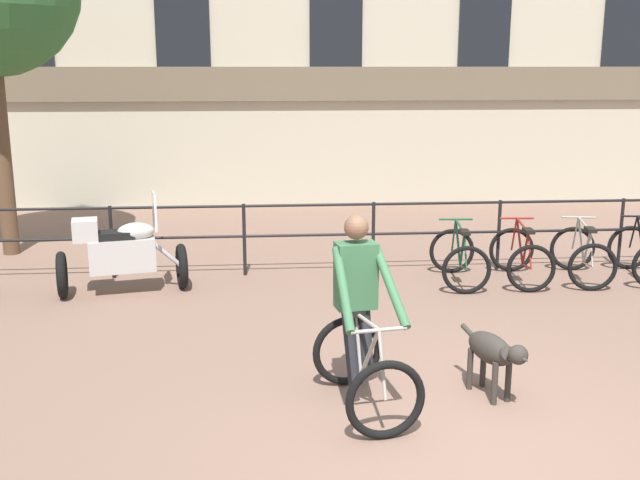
% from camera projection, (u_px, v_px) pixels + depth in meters
% --- Properties ---
extents(ground_plane, '(60.00, 60.00, 0.00)m').
position_uv_depth(ground_plane, '(470.00, 446.00, 5.99)').
color(ground_plane, '#7A5B4C').
extents(canal_railing, '(15.05, 0.05, 1.05)m').
position_uv_depth(canal_railing, '(373.00, 225.00, 10.87)').
color(canal_railing, black).
rests_on(canal_railing, ground_plane).
extents(cyclist_with_bike, '(0.86, 1.27, 1.70)m').
position_uv_depth(cyclist_with_bike, '(361.00, 323.00, 6.59)').
color(cyclist_with_bike, black).
rests_on(cyclist_with_bike, ground_plane).
extents(dog, '(0.43, 0.92, 0.62)m').
position_uv_depth(dog, '(494.00, 352.00, 6.77)').
color(dog, '#332D28').
rests_on(dog, ground_plane).
extents(parked_motorcycle, '(1.76, 0.94, 1.35)m').
position_uv_depth(parked_motorcycle, '(121.00, 252.00, 9.90)').
color(parked_motorcycle, black).
rests_on(parked_motorcycle, ground_plane).
extents(parked_bicycle_near_lamp, '(0.73, 1.15, 0.86)m').
position_uv_depth(parked_bicycle_near_lamp, '(459.00, 258.00, 10.41)').
color(parked_bicycle_near_lamp, black).
rests_on(parked_bicycle_near_lamp, ground_plane).
extents(parked_bicycle_mid_left, '(0.75, 1.16, 0.86)m').
position_uv_depth(parked_bicycle_mid_left, '(521.00, 257.00, 10.48)').
color(parked_bicycle_mid_left, black).
rests_on(parked_bicycle_mid_left, ground_plane).
extents(parked_bicycle_mid_right, '(0.82, 1.20, 0.86)m').
position_uv_depth(parked_bicycle_mid_right, '(582.00, 256.00, 10.55)').
color(parked_bicycle_mid_right, black).
rests_on(parked_bicycle_mid_right, ground_plane).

